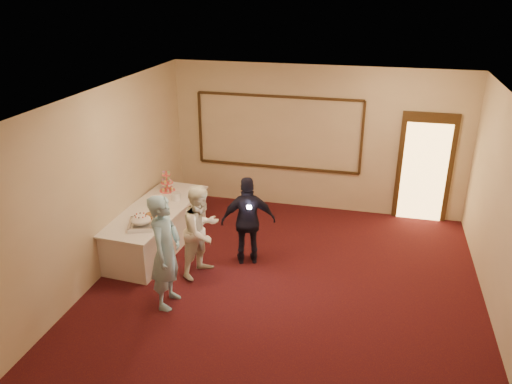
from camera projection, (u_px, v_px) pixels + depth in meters
The scene contains 14 objects.
floor at pixel (282, 299), 7.61m from camera, with size 7.00×7.00×0.00m, color #320B17.
room_walls at pixel (285, 175), 6.82m from camera, with size 6.04×7.04×3.02m.
wall_molding at pixel (278, 133), 10.27m from camera, with size 3.45×0.04×1.55m.
doorway at pixel (424, 169), 9.80m from camera, with size 1.05×0.07×2.20m.
buffet_table at pixel (157, 228), 8.96m from camera, with size 1.15×2.58×0.77m.
pavlova_tray at pixel (141, 222), 8.13m from camera, with size 0.53×0.59×0.20m.
cupcake_stand at pixel (167, 183), 9.49m from camera, with size 0.30×0.30×0.44m.
plate_stack_a at pixel (156, 202), 8.90m from camera, with size 0.18×0.18×0.15m.
plate_stack_b at pixel (176, 196), 9.13m from camera, with size 0.17×0.17×0.14m.
tart at pixel (153, 216), 8.46m from camera, with size 0.30×0.30×0.06m.
man at pixel (166, 252), 7.17m from camera, with size 0.64×0.42×1.76m, color #90C8E1.
woman at pixel (202, 231), 8.00m from camera, with size 0.75×0.59×1.55m, color white.
guest at pixel (248, 221), 8.33m from camera, with size 0.91×0.38×1.55m, color black.
camera_flash at pixel (249, 207), 7.98m from camera, with size 0.07×0.04×0.05m, color white.
Camera 1 is at (1.16, -6.29, 4.45)m, focal length 35.00 mm.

